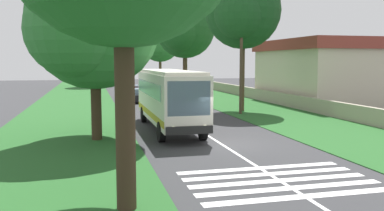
# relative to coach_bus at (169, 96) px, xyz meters

# --- Properties ---
(ground) EXTENTS (160.00, 160.00, 0.00)m
(ground) POSITION_rel_coach_bus_xyz_m (-5.39, -1.80, -2.15)
(ground) COLOR #333335
(grass_verge_left) EXTENTS (120.00, 8.00, 0.04)m
(grass_verge_left) POSITION_rel_coach_bus_xyz_m (9.61, 6.40, -2.13)
(grass_verge_left) COLOR #235623
(grass_verge_left) RESTS_ON ground
(grass_verge_right) EXTENTS (120.00, 8.00, 0.04)m
(grass_verge_right) POSITION_rel_coach_bus_xyz_m (9.61, -10.00, -2.13)
(grass_verge_right) COLOR #235623
(grass_verge_right) RESTS_ON ground
(centre_line) EXTENTS (110.00, 0.16, 0.01)m
(centre_line) POSITION_rel_coach_bus_xyz_m (9.61, -1.80, -2.14)
(centre_line) COLOR silver
(centre_line) RESTS_ON ground
(coach_bus) EXTENTS (11.16, 2.62, 3.73)m
(coach_bus) POSITION_rel_coach_bus_xyz_m (0.00, 0.00, 0.00)
(coach_bus) COLOR silver
(coach_bus) RESTS_ON ground
(zebra_crossing) EXTENTS (4.05, 6.80, 0.01)m
(zebra_crossing) POSITION_rel_coach_bus_xyz_m (-12.00, -1.80, -2.14)
(zebra_crossing) COLOR silver
(zebra_crossing) RESTS_ON ground
(trailing_car_0) EXTENTS (4.30, 1.78, 1.43)m
(trailing_car_0) POSITION_rel_coach_bus_xyz_m (18.12, -0.16, -1.48)
(trailing_car_0) COLOR black
(trailing_car_0) RESTS_ON ground
(trailing_car_1) EXTENTS (4.30, 1.78, 1.43)m
(trailing_car_1) POSITION_rel_coach_bus_xyz_m (24.69, -0.09, -1.48)
(trailing_car_1) COLOR #B21E1E
(trailing_car_1) RESTS_ON ground
(roadside_tree_left_1) EXTENTS (7.76, 6.41, 9.02)m
(roadside_tree_left_1) POSITION_rel_coach_bus_xyz_m (45.85, 4.31, 3.53)
(roadside_tree_left_1) COLOR #3D2D1E
(roadside_tree_left_1) RESTS_ON grass_verge_left
(roadside_tree_left_2) EXTENTS (8.50, 7.10, 9.85)m
(roadside_tree_left_2) POSITION_rel_coach_bus_xyz_m (-2.48, 4.65, 4.00)
(roadside_tree_left_2) COLOR #3D2D1E
(roadside_tree_left_2) RESTS_ON grass_verge_left
(roadside_tree_right_0) EXTENTS (8.74, 7.50, 12.13)m
(roadside_tree_right_0) POSITION_rel_coach_bus_xyz_m (25.70, -6.78, 6.08)
(roadside_tree_right_0) COLOR #4C3826
(roadside_tree_right_0) RESTS_ON grass_verge_right
(roadside_tree_right_1) EXTENTS (8.91, 7.46, 11.62)m
(roadside_tree_right_1) POSITION_rel_coach_bus_xyz_m (47.54, -7.26, 5.57)
(roadside_tree_right_1) COLOR brown
(roadside_tree_right_1) RESTS_ON grass_verge_right
(roadside_tree_right_2) EXTENTS (7.44, 6.43, 11.72)m
(roadside_tree_right_2) POSITION_rel_coach_bus_xyz_m (8.14, -7.83, 6.24)
(roadside_tree_right_2) COLOR #4C3826
(roadside_tree_right_2) RESTS_ON grass_verge_right
(utility_pole) EXTENTS (0.24, 1.40, 8.69)m
(utility_pole) POSITION_rel_coach_bus_xyz_m (6.01, -7.07, 2.38)
(utility_pole) COLOR #473828
(utility_pole) RESTS_ON grass_verge_right
(roadside_wall) EXTENTS (70.00, 0.40, 1.21)m
(roadside_wall) POSITION_rel_coach_bus_xyz_m (14.61, -13.40, -1.50)
(roadside_wall) COLOR #9E937F
(roadside_wall) RESTS_ON grass_verge_right
(roadside_building) EXTENTS (14.28, 9.97, 6.47)m
(roadside_building) POSITION_rel_coach_bus_xyz_m (12.98, -18.73, 1.14)
(roadside_building) COLOR beige
(roadside_building) RESTS_ON ground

